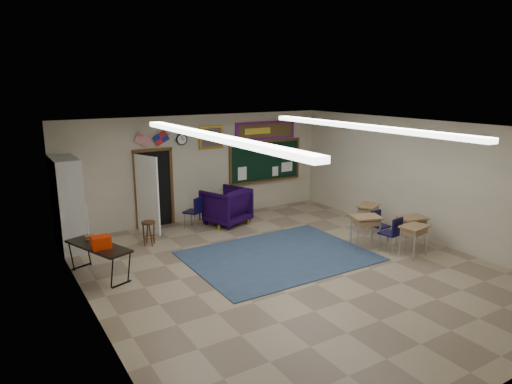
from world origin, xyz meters
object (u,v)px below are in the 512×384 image
student_desk_front_right (368,217)px  folding_table (99,259)px  student_desk_front_left (365,230)px  wooden_stool (149,233)px  wingback_armchair (226,206)px

student_desk_front_right → folding_table: (-6.74, 0.81, -0.05)m
student_desk_front_left → folding_table: folding_table is taller
student_desk_front_left → student_desk_front_right: student_desk_front_left is taller
folding_table → wooden_stool: 1.93m
student_desk_front_right → folding_table: size_ratio=0.45×
student_desk_front_left → wooden_stool: (-4.34, 2.92, -0.14)m
student_desk_front_right → wingback_armchair: bearing=111.5°
wingback_armchair → student_desk_front_left: 3.98m
wingback_armchair → wooden_stool: size_ratio=1.89×
folding_table → student_desk_front_right: bearing=-27.1°
student_desk_front_left → folding_table: bearing=-175.5°
wingback_armchair → student_desk_front_right: wingback_armchair is taller
student_desk_front_left → student_desk_front_right: size_ratio=1.04×
student_desk_front_left → student_desk_front_right: (0.94, 0.85, -0.03)m
folding_table → wooden_stool: (1.47, 1.26, -0.06)m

